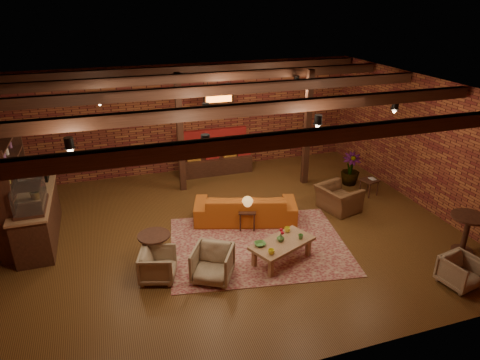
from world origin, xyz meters
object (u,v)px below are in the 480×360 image
object	(u,v)px
round_table_left	(155,244)
round_table_right	(467,228)
armchair_b	(213,262)
armchair_right	(338,195)
plant_tall	(354,138)
side_table_lamp	(248,204)
sofa	(245,207)
armchair_a	(158,264)
side_table_book	(370,181)
coffee_table	(281,244)
armchair_far	(461,270)

from	to	relation	value
round_table_left	round_table_right	xyz separation A→B (m)	(6.21, -1.55, 0.11)
armchair_b	armchair_right	size ratio (longest dim) A/B	0.76
plant_tall	side_table_lamp	bearing A→B (deg)	-157.68
sofa	armchair_b	bearing A→B (deg)	73.56
armchair_a	side_table_book	distance (m)	6.24
plant_tall	coffee_table	bearing A→B (deg)	-138.82
armchair_b	armchair_right	xyz separation A→B (m)	(3.69, 1.77, 0.06)
sofa	armchair_far	world-z (taller)	sofa
side_table_lamp	armchair_far	distance (m)	4.44
coffee_table	round_table_right	bearing A→B (deg)	-12.55
round_table_right	armchair_far	size ratio (longest dim) A/B	1.32
armchair_right	round_table_right	xyz separation A→B (m)	(1.56, -2.48, 0.14)
armchair_a	armchair_right	distance (m)	4.89
sofa	armchair_a	distance (m)	2.84
coffee_table	armchair_right	bearing A→B (deg)	36.29
side_table_lamp	armchair_a	bearing A→B (deg)	-149.96
side_table_book	round_table_right	world-z (taller)	round_table_right
armchair_right	plant_tall	bearing A→B (deg)	-55.55
coffee_table	round_table_left	distance (m)	2.52
armchair_a	round_table_right	bearing A→B (deg)	-82.50
armchair_right	armchair_far	distance (m)	3.43
round_table_left	armchair_right	size ratio (longest dim) A/B	0.68
armchair_a	round_table_right	world-z (taller)	round_table_right
coffee_table	armchair_b	bearing A→B (deg)	-174.62
armchair_right	side_table_book	distance (m)	1.35
round_table_left	armchair_b	xyz separation A→B (m)	(0.96, -0.84, -0.08)
sofa	round_table_left	size ratio (longest dim) A/B	3.61
side_table_lamp	armchair_b	world-z (taller)	side_table_lamp
armchair_right	round_table_right	world-z (taller)	armchair_right
round_table_left	plant_tall	distance (m)	6.27
side_table_lamp	side_table_book	xyz separation A→B (m)	(3.69, 0.69, -0.21)
coffee_table	armchair_right	size ratio (longest dim) A/B	1.50
sofa	round_table_right	distance (m)	4.76
armchair_b	armchair_right	world-z (taller)	armchair_right
armchair_a	side_table_book	xyz separation A→B (m)	(5.91, 1.97, 0.08)
armchair_b	round_table_right	xyz separation A→B (m)	(5.25, -0.71, 0.19)
side_table_book	round_table_right	size ratio (longest dim) A/B	0.59
side_table_lamp	armchair_right	distance (m)	2.46
side_table_lamp	sofa	bearing A→B (deg)	78.51
round_table_right	plant_tall	world-z (taller)	plant_tall
side_table_lamp	armchair_far	size ratio (longest dim) A/B	1.27
sofa	armchair_far	bearing A→B (deg)	147.06
armchair_right	coffee_table	bearing A→B (deg)	111.72
coffee_table	round_table_right	distance (m)	3.88
round_table_left	armchair_b	size ratio (longest dim) A/B	0.90
sofa	plant_tall	world-z (taller)	plant_tall
round_table_right	armchair_far	xyz separation A→B (m)	(-0.94, -0.89, -0.24)
armchair_a	armchair_far	distance (m)	5.63
round_table_right	armchair_b	bearing A→B (deg)	172.34
side_table_lamp	armchair_b	xyz separation A→B (m)	(-1.24, -1.61, -0.25)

